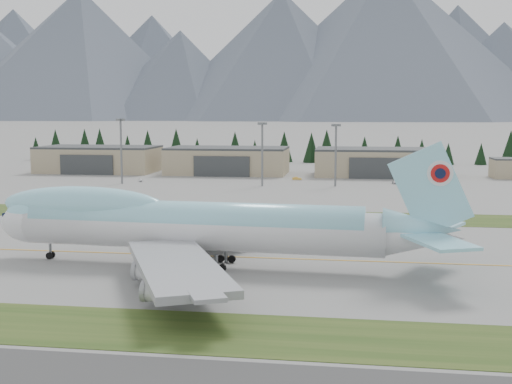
% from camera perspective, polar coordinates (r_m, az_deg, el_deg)
% --- Properties ---
extents(ground, '(7000.00, 7000.00, 0.00)m').
position_cam_1_polar(ground, '(114.37, -9.17, -5.50)').
color(ground, gray).
rests_on(ground, ground).
extents(grass_strip_near, '(400.00, 14.00, 0.08)m').
position_cam_1_polar(grass_strip_near, '(80.22, -17.45, -11.19)').
color(grass_strip_near, '#284318').
rests_on(grass_strip_near, ground).
extents(grass_strip_far, '(400.00, 18.00, 0.08)m').
position_cam_1_polar(grass_strip_far, '(157.12, -4.27, -2.00)').
color(grass_strip_far, '#284318').
rests_on(grass_strip_far, ground).
extents(taxiway_line_main, '(400.00, 0.40, 0.02)m').
position_cam_1_polar(taxiway_line_main, '(114.37, -9.17, -5.50)').
color(taxiway_line_main, gold).
rests_on(taxiway_line_main, ground).
extents(boeing_747_freighter, '(77.95, 67.35, 20.58)m').
position_cam_1_polar(boeing_747_freighter, '(103.86, -5.51, -2.90)').
color(boeing_747_freighter, silver).
rests_on(boeing_747_freighter, ground).
extents(hangar_left, '(48.00, 26.60, 10.80)m').
position_cam_1_polar(hangar_left, '(277.22, -13.78, 2.86)').
color(hangar_left, tan).
rests_on(hangar_left, ground).
extents(hangar_center, '(48.00, 26.60, 10.80)m').
position_cam_1_polar(hangar_center, '(261.66, -2.52, 2.82)').
color(hangar_center, tan).
rests_on(hangar_center, ground).
extents(hangar_right, '(48.00, 26.60, 10.80)m').
position_cam_1_polar(hangar_right, '(257.32, 10.74, 2.63)').
color(hangar_right, tan).
rests_on(hangar_right, ground).
extents(control_shed, '(14.00, 12.00, 7.60)m').
position_cam_1_polar(control_shed, '(262.55, 21.72, 1.99)').
color(control_shed, tan).
rests_on(control_shed, ground).
extents(floodlight_masts, '(133.21, 6.43, 22.68)m').
position_cam_1_polar(floodlight_masts, '(223.58, -7.84, 4.57)').
color(floodlight_masts, slate).
rests_on(floodlight_masts, ground).
extents(service_vehicle_a, '(2.39, 3.42, 1.08)m').
position_cam_1_polar(service_vehicle_a, '(235.17, -10.22, 0.92)').
color(service_vehicle_a, white).
rests_on(service_vehicle_a, ground).
extents(service_vehicle_b, '(3.71, 1.64, 1.18)m').
position_cam_1_polar(service_vehicle_b, '(237.31, 3.66, 1.07)').
color(service_vehicle_b, gold).
rests_on(service_vehicle_b, ground).
extents(service_vehicle_c, '(1.68, 3.75, 1.07)m').
position_cam_1_polar(service_vehicle_c, '(229.44, 12.21, 0.72)').
color(service_vehicle_c, '#BBBAC0').
rests_on(service_vehicle_c, ground).
extents(conifer_belt, '(268.03, 16.19, 16.85)m').
position_cam_1_polar(conifer_belt, '(321.47, 0.23, 4.01)').
color(conifer_belt, black).
rests_on(conifer_belt, ground).
extents(mountain_ridge_front, '(4252.86, 1187.53, 528.76)m').
position_cam_1_polar(mountain_ridge_front, '(2297.70, 4.81, 12.18)').
color(mountain_ridge_front, '#434E59').
rests_on(mountain_ridge_front, ground).
extents(mountain_ridge_rear, '(4530.11, 1055.53, 527.77)m').
position_cam_1_polar(mountain_ridge_rear, '(3016.62, 10.04, 11.36)').
color(mountain_ridge_rear, '#434E59').
rests_on(mountain_ridge_rear, ground).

